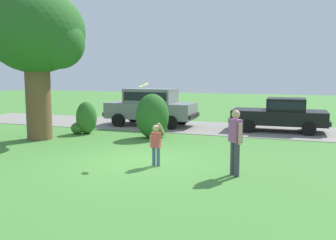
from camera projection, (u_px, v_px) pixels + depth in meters
ground_plane at (139, 161)px, 11.33m from camera, size 80.00×80.00×0.00m
driveway_strip at (202, 127)px, 18.44m from camera, size 28.00×4.40×0.02m
oak_tree_large at (39, 38)px, 14.85m from camera, size 4.05×4.04×6.02m
shrub_near_tree at (85, 119)px, 16.53m from camera, size 1.10×0.95×1.44m
shrub_centre_left at (153, 118)px, 15.40m from camera, size 1.37×1.40×1.85m
parked_sedan at (281, 113)px, 17.09m from camera, size 4.44×2.18×1.56m
parked_suv at (151, 105)px, 18.98m from camera, size 4.72×2.14×1.92m
child_thrower at (156, 142)px, 10.70m from camera, size 0.46×0.26×1.29m
frisbee at (144, 85)px, 11.15m from camera, size 0.29×0.28×0.18m
adult_onlooker at (235, 139)px, 9.63m from camera, size 0.40×0.42×1.74m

